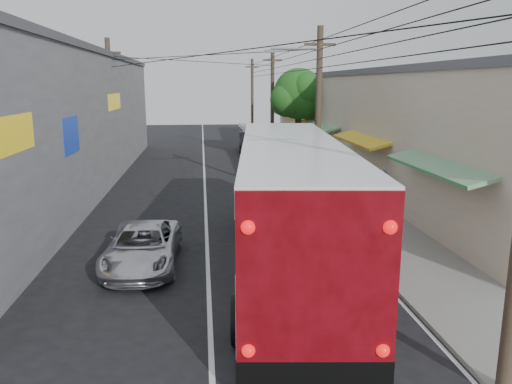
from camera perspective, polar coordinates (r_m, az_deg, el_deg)
The scene contains 13 objects.
ground at distance 10.96m, azimuth -5.15°, elevation -17.91°, with size 120.00×120.00×0.00m, color black.
sidewalk at distance 30.69m, azimuth 6.32°, elevation 1.98°, with size 3.00×80.00×0.12m, color slate.
building_right at distance 33.45m, azimuth 13.30°, elevation 7.92°, with size 7.09×40.00×6.25m.
building_left at distance 28.79m, azimuth -23.37°, elevation 7.59°, with size 7.20×36.00×7.25m.
utility_poles at distance 30.01m, azimuth -0.03°, elevation 9.65°, with size 11.80×45.28×8.00m.
street_tree at distance 36.18m, azimuth 5.00°, elevation 10.91°, with size 4.40×4.00×6.60m.
coach_bus at distance 15.09m, azimuth 3.86°, elevation -1.16°, with size 4.21×13.65×3.87m.
jeepney at distance 15.70m, azimuth -12.81°, elevation -6.10°, with size 2.11×4.57×1.27m, color silver.
parked_suv at distance 28.25m, azimuth 3.22°, elevation 2.54°, with size 2.06×5.06×1.47m, color #A7A8B0.
parked_car_mid at distance 30.13m, azimuth 1.31°, elevation 3.01°, with size 1.55×3.85×1.31m, color #2B2A30.
parked_car_far at distance 41.27m, azimuth -0.74°, elevation 5.73°, with size 1.69×4.85×1.60m, color black.
pedestrian_near at distance 23.20m, azimuth 7.63°, elevation 0.65°, with size 0.55×0.36×1.51m, color #D77188.
pedestrian_far at distance 22.34m, azimuth 14.08°, elevation 0.27°, with size 0.86×0.67×1.76m, color #9BB7E2.
Camera 1 is at (-0.08, -9.48, 5.50)m, focal length 35.00 mm.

